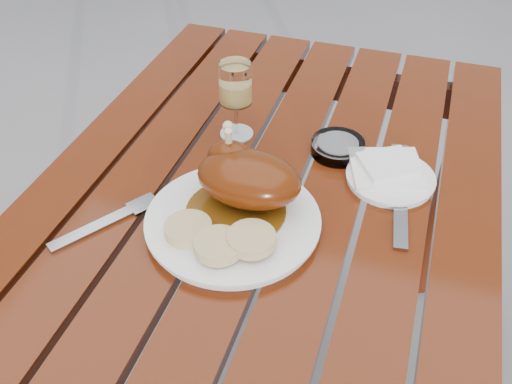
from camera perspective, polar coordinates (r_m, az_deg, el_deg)
table at (r=1.28m, az=0.62°, el=-12.69°), size 0.80×1.20×0.75m
dinner_plate at (r=0.93m, az=-2.32°, el=-3.00°), size 0.33×0.33×0.02m
roast_duck at (r=0.93m, az=-1.05°, el=1.47°), size 0.18×0.17×0.13m
bread_dumplings at (r=0.88m, az=-3.71°, el=-4.59°), size 0.18×0.10×0.02m
wine_glass at (r=1.10m, az=-2.03°, el=9.11°), size 0.08×0.08×0.15m
side_plate at (r=1.05m, az=13.28°, el=1.35°), size 0.20×0.20×0.01m
napkin at (r=1.05m, az=12.92°, el=2.29°), size 0.16×0.15×0.01m
ashtray at (r=1.10m, az=8.17°, el=4.47°), size 0.10×0.10×0.03m
fork at (r=0.97m, az=-15.28°, el=-3.17°), size 0.12×0.16×0.01m
knife at (r=1.01m, az=14.23°, el=-0.79°), size 0.05×0.24×0.01m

